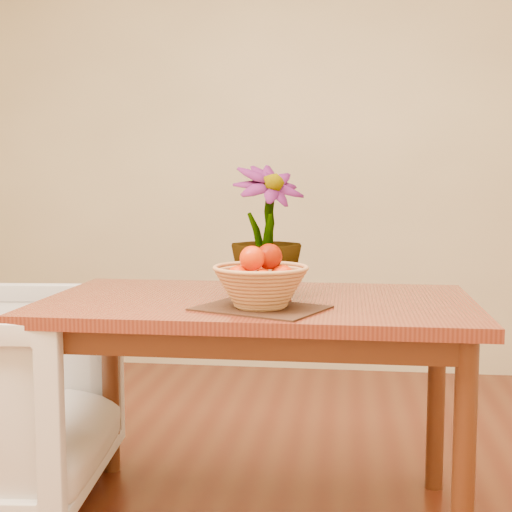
# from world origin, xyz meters

# --- Properties ---
(wall_back) EXTENTS (4.00, 0.02, 2.70)m
(wall_back) POSITION_xyz_m (0.00, 2.25, 1.35)
(wall_back) COLOR #FDF0C0
(wall_back) RESTS_ON floor
(table) EXTENTS (1.40, 0.80, 0.75)m
(table) POSITION_xyz_m (0.00, 0.30, 0.66)
(table) COLOR maroon
(table) RESTS_ON floor
(placemat) EXTENTS (0.44, 0.39, 0.01)m
(placemat) POSITION_xyz_m (0.03, 0.11, 0.75)
(placemat) COLOR #3A2115
(placemat) RESTS_ON table
(wicker_basket) EXTENTS (0.29, 0.29, 0.12)m
(wicker_basket) POSITION_xyz_m (0.03, 0.11, 0.81)
(wicker_basket) COLOR tan
(wicker_basket) RESTS_ON placemat
(orange_pile) EXTENTS (0.21, 0.20, 0.14)m
(orange_pile) POSITION_xyz_m (0.04, 0.12, 0.87)
(orange_pile) COLOR red
(orange_pile) RESTS_ON wicker_basket
(potted_plant) EXTENTS (0.34, 0.34, 0.44)m
(potted_plant) POSITION_xyz_m (0.02, 0.35, 0.97)
(potted_plant) COLOR #174E16
(potted_plant) RESTS_ON table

